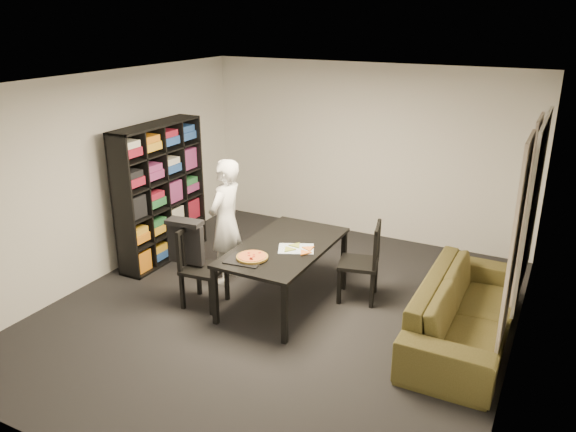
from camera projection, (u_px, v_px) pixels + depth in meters
The scene contains 16 objects.
room at pixel (279, 205), 6.08m from camera, with size 5.01×5.51×2.61m.
window_pane at pixel (534, 206), 5.45m from camera, with size 0.02×1.40×1.60m, color black.
window_frame at pixel (533, 206), 5.45m from camera, with size 0.03×1.52×1.72m, color white.
curtain_left at pixel (513, 257), 5.17m from camera, with size 0.03×0.70×2.25m, color beige.
curtain_right at pixel (525, 221), 6.04m from camera, with size 0.03×0.70×2.25m, color beige.
bookshelf at pixel (161, 193), 7.63m from camera, with size 0.35×1.50×1.90m, color black.
dining_table at pixel (284, 250), 6.54m from camera, with size 0.96×1.73×0.72m.
chair_left at pixel (197, 261), 6.52m from camera, with size 0.49×0.49×0.96m.
chair_right at pixel (367, 257), 6.61m from camera, with size 0.54×0.54×0.97m.
draped_jacket at pixel (185, 240), 6.48m from camera, with size 0.45×0.23×0.53m.
person at pixel (226, 222), 7.01m from camera, with size 0.59×0.38×1.61m, color white.
baking_tray at pixel (245, 260), 6.12m from camera, with size 0.40×0.32×0.01m, color black.
pepperoni_pizza at pixel (252, 257), 6.14m from camera, with size 0.35×0.35×0.03m.
kitchen_towel at pixel (296, 249), 6.41m from camera, with size 0.40×0.30×0.01m, color white.
pizza_slices at pixel (299, 249), 6.38m from camera, with size 0.37×0.31×0.01m, color gold, non-canonical shape.
sofa at pixel (466, 310), 5.87m from camera, with size 2.28×0.89×0.67m, color #3C3418.
Camera 1 is at (2.71, -5.08, 3.28)m, focal length 35.00 mm.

